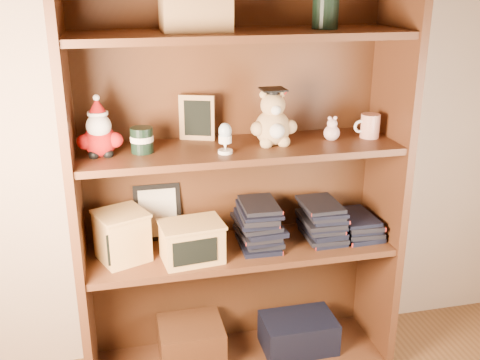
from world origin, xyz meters
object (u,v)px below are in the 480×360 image
(bookcase, at_px, (236,186))
(grad_teddy_bear, at_px, (273,123))
(teacher_mug, at_px, (369,126))
(treats_box, at_px, (122,236))

(bookcase, bearing_deg, grad_teddy_bear, -24.97)
(bookcase, distance_m, teacher_mug, 0.55)
(bookcase, distance_m, treats_box, 0.46)
(teacher_mug, xyz_separation_m, treats_box, (-0.93, -0.00, -0.35))
(grad_teddy_bear, height_order, treats_box, grad_teddy_bear)
(grad_teddy_bear, relative_size, treats_box, 0.95)
(grad_teddy_bear, bearing_deg, teacher_mug, 0.95)
(bookcase, relative_size, teacher_mug, 15.87)
(grad_teddy_bear, xyz_separation_m, treats_box, (-0.56, 0.01, -0.39))
(bookcase, xyz_separation_m, treats_box, (-0.43, -0.05, -0.14))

